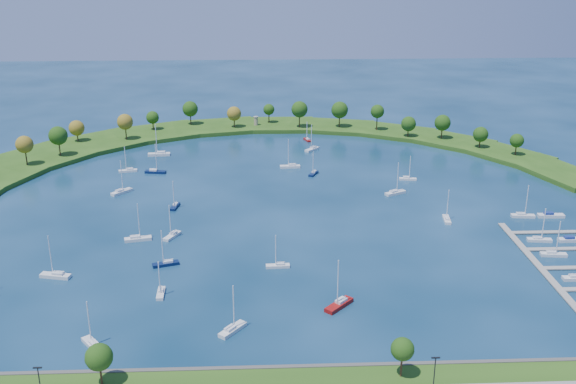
{
  "coord_description": "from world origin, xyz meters",
  "views": [
    {
      "loc": [
        -4.98,
        -228.5,
        89.67
      ],
      "look_at": [
        5.0,
        5.0,
        4.0
      ],
      "focal_mm": 41.34,
      "sensor_mm": 36.0,
      "label": 1
    }
  ],
  "objects_px": {
    "moored_boat_2": "(138,238)",
    "docked_boat_6": "(553,253)",
    "moored_boat_18": "(395,192)",
    "docked_boat_9": "(571,239)",
    "moored_boat_13": "(161,292)",
    "harbor_tower": "(256,121)",
    "moored_boat_17": "(166,263)",
    "moored_boat_20": "(128,170)",
    "docked_boat_8": "(539,239)",
    "moored_boat_6": "(172,235)",
    "moored_boat_8": "(290,166)",
    "moored_boat_10": "(278,265)",
    "moored_boat_9": "(312,149)",
    "moored_boat_16": "(408,178)",
    "dock_system": "(575,278)",
    "moored_boat_14": "(175,205)",
    "moored_boat_12": "(314,173)",
    "moored_boat_15": "(339,304)",
    "moored_boat_3": "(93,343)",
    "moored_boat_4": "(447,218)",
    "moored_boat_11": "(159,154)",
    "moored_boat_0": "(307,139)",
    "moored_boat_21": "(56,275)",
    "moored_boat_19": "(155,171)",
    "moored_boat_5": "(232,328)",
    "docked_boat_11": "(551,215)",
    "docked_boat_10": "(523,215)"
  },
  "relations": [
    {
      "from": "moored_boat_2",
      "to": "docked_boat_6",
      "type": "bearing_deg",
      "value": -19.71
    },
    {
      "from": "moored_boat_18",
      "to": "docked_boat_9",
      "type": "bearing_deg",
      "value": -70.72
    },
    {
      "from": "moored_boat_13",
      "to": "harbor_tower",
      "type": "bearing_deg",
      "value": 169.61
    },
    {
      "from": "moored_boat_17",
      "to": "moored_boat_18",
      "type": "distance_m",
      "value": 100.15
    },
    {
      "from": "moored_boat_20",
      "to": "docked_boat_8",
      "type": "bearing_deg",
      "value": 140.08
    },
    {
      "from": "moored_boat_6",
      "to": "moored_boat_2",
      "type": "bearing_deg",
      "value": -52.07
    },
    {
      "from": "moored_boat_8",
      "to": "docked_boat_9",
      "type": "relative_size",
      "value": 1.46
    },
    {
      "from": "moored_boat_18",
      "to": "moored_boat_10",
      "type": "bearing_deg",
      "value": -154.93
    },
    {
      "from": "moored_boat_9",
      "to": "moored_boat_16",
      "type": "height_order",
      "value": "moored_boat_9"
    },
    {
      "from": "dock_system",
      "to": "moored_boat_14",
      "type": "relative_size",
      "value": 7.74
    },
    {
      "from": "moored_boat_12",
      "to": "moored_boat_18",
      "type": "bearing_deg",
      "value": 75.59
    },
    {
      "from": "moored_boat_6",
      "to": "moored_boat_15",
      "type": "distance_m",
      "value": 69.17
    },
    {
      "from": "moored_boat_3",
      "to": "moored_boat_4",
      "type": "distance_m",
      "value": 129.31
    },
    {
      "from": "moored_boat_9",
      "to": "moored_boat_13",
      "type": "xyz_separation_m",
      "value": [
        -52.63,
        -137.92,
        -0.07
      ]
    },
    {
      "from": "moored_boat_6",
      "to": "moored_boat_20",
      "type": "distance_m",
      "value": 75.12
    },
    {
      "from": "moored_boat_11",
      "to": "moored_boat_15",
      "type": "distance_m",
      "value": 156.33
    },
    {
      "from": "harbor_tower",
      "to": "moored_boat_11",
      "type": "height_order",
      "value": "moored_boat_11"
    },
    {
      "from": "moored_boat_0",
      "to": "docked_boat_9",
      "type": "xyz_separation_m",
      "value": [
        77.72,
        -124.84,
        -0.18
      ]
    },
    {
      "from": "moored_boat_4",
      "to": "moored_boat_21",
      "type": "xyz_separation_m",
      "value": [
        -125.1,
        -37.51,
        0.05
      ]
    },
    {
      "from": "moored_boat_6",
      "to": "moored_boat_11",
      "type": "distance_m",
      "value": 94.96
    },
    {
      "from": "moored_boat_12",
      "to": "moored_boat_19",
      "type": "relative_size",
      "value": 0.79
    },
    {
      "from": "harbor_tower",
      "to": "moored_boat_19",
      "type": "bearing_deg",
      "value": -120.56
    },
    {
      "from": "moored_boat_17",
      "to": "moored_boat_16",
      "type": "bearing_deg",
      "value": -157.53
    },
    {
      "from": "moored_boat_5",
      "to": "moored_boat_14",
      "type": "bearing_deg",
      "value": 54.35
    },
    {
      "from": "moored_boat_13",
      "to": "moored_boat_19",
      "type": "distance_m",
      "value": 108.13
    },
    {
      "from": "moored_boat_13",
      "to": "moored_boat_15",
      "type": "bearing_deg",
      "value": 77.68
    },
    {
      "from": "docked_boat_8",
      "to": "dock_system",
      "type": "bearing_deg",
      "value": -83.18
    },
    {
      "from": "docked_boat_11",
      "to": "docked_boat_6",
      "type": "bearing_deg",
      "value": -108.98
    },
    {
      "from": "moored_boat_9",
      "to": "docked_boat_9",
      "type": "distance_m",
      "value": 132.16
    },
    {
      "from": "moored_boat_8",
      "to": "docked_boat_11",
      "type": "bearing_deg",
      "value": 143.33
    },
    {
      "from": "moored_boat_16",
      "to": "moored_boat_21",
      "type": "relative_size",
      "value": 0.79
    },
    {
      "from": "docked_boat_11",
      "to": "moored_boat_19",
      "type": "bearing_deg",
      "value": 161.83
    },
    {
      "from": "moored_boat_2",
      "to": "moored_boat_14",
      "type": "relative_size",
      "value": 1.21
    },
    {
      "from": "dock_system",
      "to": "moored_boat_21",
      "type": "xyz_separation_m",
      "value": [
        -150.41,
        7.55,
        0.59
      ]
    },
    {
      "from": "moored_boat_17",
      "to": "docked_boat_6",
      "type": "relative_size",
      "value": 0.99
    },
    {
      "from": "docked_boat_6",
      "to": "docked_boat_9",
      "type": "xyz_separation_m",
      "value": [
        10.45,
        10.6,
        -0.24
      ]
    },
    {
      "from": "harbor_tower",
      "to": "docked_boat_10",
      "type": "height_order",
      "value": "docked_boat_10"
    },
    {
      "from": "dock_system",
      "to": "docked_boat_8",
      "type": "distance_m",
      "value": 26.57
    },
    {
      "from": "moored_boat_9",
      "to": "moored_boat_18",
      "type": "xyz_separation_m",
      "value": [
        27.69,
        -61.28,
        0.0
      ]
    },
    {
      "from": "moored_boat_3",
      "to": "moored_boat_17",
      "type": "relative_size",
      "value": 1.03
    },
    {
      "from": "moored_boat_11",
      "to": "moored_boat_0",
      "type": "bearing_deg",
      "value": -166.02
    },
    {
      "from": "harbor_tower",
      "to": "dock_system",
      "type": "relative_size",
      "value": 0.06
    },
    {
      "from": "docked_boat_9",
      "to": "docked_boat_11",
      "type": "distance_m",
      "value": 20.82
    },
    {
      "from": "moored_boat_19",
      "to": "moored_boat_20",
      "type": "xyz_separation_m",
      "value": [
        -11.9,
        2.26,
        -0.05
      ]
    },
    {
      "from": "moored_boat_20",
      "to": "moored_boat_5",
      "type": "bearing_deg",
      "value": 99.01
    },
    {
      "from": "harbor_tower",
      "to": "moored_boat_5",
      "type": "xyz_separation_m",
      "value": [
        -5.39,
        -198.99,
        -3.5
      ]
    },
    {
      "from": "docked_boat_6",
      "to": "docked_boat_9",
      "type": "height_order",
      "value": "docked_boat_6"
    },
    {
      "from": "moored_boat_3",
      "to": "moored_boat_4",
      "type": "relative_size",
      "value": 1.05
    },
    {
      "from": "harbor_tower",
      "to": "moored_boat_8",
      "type": "relative_size",
      "value": 0.37
    },
    {
      "from": "moored_boat_21",
      "to": "docked_boat_6",
      "type": "distance_m",
      "value": 150.85
    }
  ]
}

